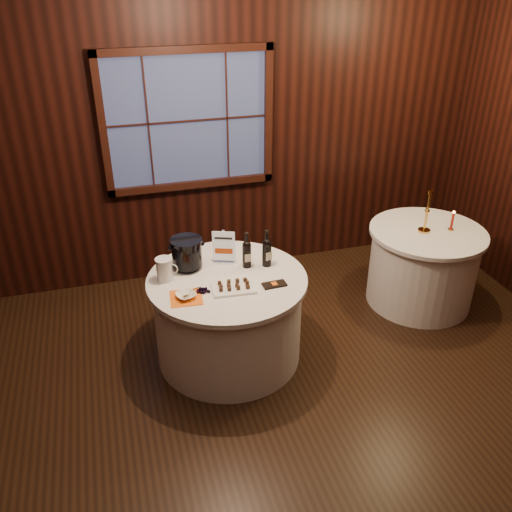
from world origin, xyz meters
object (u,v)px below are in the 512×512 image
object	(u,v)px
main_table	(228,317)
glass_pitcher	(164,269)
grape_bunch	(203,289)
port_bottle_left	(247,252)
red_candle	(452,223)
side_table	(422,266)
cracker_bowl	(186,295)
port_bottle_right	(267,250)
chocolate_box	(274,284)
chocolate_plate	(234,287)
ice_bucket	(187,253)
sign_stand	(224,252)
brass_candlestick	(426,217)

from	to	relation	value
main_table	glass_pitcher	bearing A→B (deg)	167.59
main_table	grape_bunch	size ratio (longest dim) A/B	7.61
port_bottle_left	red_candle	xyz separation A→B (m)	(2.00, 0.12, -0.06)
side_table	grape_bunch	xyz separation A→B (m)	(-2.22, -0.44, 0.40)
grape_bunch	cracker_bowl	size ratio (longest dim) A/B	1.17
port_bottle_right	main_table	bearing A→B (deg)	-176.99
port_bottle_left	cracker_bowl	xyz separation A→B (m)	(-0.56, -0.33, -0.11)
chocolate_box	chocolate_plate	bearing A→B (deg)	170.14
ice_bucket	grape_bunch	world-z (taller)	ice_bucket
grape_bunch	chocolate_plate	bearing A→B (deg)	-7.68
side_table	chocolate_plate	bearing A→B (deg)	-166.59
ice_bucket	side_table	bearing A→B (deg)	1.62
main_table	port_bottle_left	size ratio (longest dim) A/B	4.18
side_table	grape_bunch	distance (m)	2.30
cracker_bowl	red_candle	xyz separation A→B (m)	(2.56, 0.45, 0.06)
main_table	sign_stand	world-z (taller)	sign_stand
sign_stand	chocolate_plate	distance (m)	0.43
side_table	grape_bunch	world-z (taller)	grape_bunch
port_bottle_right	chocolate_box	distance (m)	0.34
port_bottle_left	grape_bunch	size ratio (longest dim) A/B	1.82
brass_candlestick	cracker_bowl	bearing A→B (deg)	-167.95
port_bottle_left	grape_bunch	world-z (taller)	port_bottle_left
port_bottle_left	cracker_bowl	distance (m)	0.66
chocolate_box	glass_pitcher	world-z (taller)	glass_pitcher
chocolate_box	red_candle	distance (m)	1.93
red_candle	brass_candlestick	bearing A→B (deg)	169.92
cracker_bowl	red_candle	bearing A→B (deg)	9.91
chocolate_box	cracker_bowl	distance (m)	0.69
brass_candlestick	ice_bucket	bearing A→B (deg)	-178.49
chocolate_plate	cracker_bowl	bearing A→B (deg)	-176.24
ice_bucket	red_candle	world-z (taller)	ice_bucket
glass_pitcher	brass_candlestick	distance (m)	2.43
port_bottle_left	port_bottle_right	size ratio (longest dim) A/B	0.96
brass_candlestick	sign_stand	bearing A→B (deg)	-178.45
port_bottle_right	red_candle	xyz separation A→B (m)	(1.84, 0.15, -0.06)
cracker_bowl	brass_candlestick	world-z (taller)	brass_candlestick
chocolate_box	port_bottle_right	bearing A→B (deg)	81.02
ice_bucket	grape_bunch	size ratio (longest dim) A/B	1.57
chocolate_box	ice_bucket	bearing A→B (deg)	140.42
port_bottle_right	chocolate_plate	distance (m)	0.46
grape_bunch	cracker_bowl	xyz separation A→B (m)	(-0.14, -0.06, 0.00)
glass_pitcher	red_candle	xyz separation A→B (m)	(2.68, 0.14, -0.02)
port_bottle_left	brass_candlestick	size ratio (longest dim) A/B	0.75
port_bottle_right	side_table	bearing A→B (deg)	-6.03
chocolate_plate	cracker_bowl	distance (m)	0.37
side_table	glass_pitcher	bearing A→B (deg)	-175.48
red_candle	grape_bunch	bearing A→B (deg)	-170.81
main_table	ice_bucket	world-z (taller)	ice_bucket
side_table	port_bottle_right	size ratio (longest dim) A/B	3.39
port_bottle_left	chocolate_box	world-z (taller)	port_bottle_left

